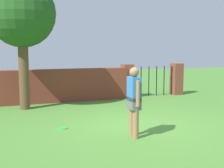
% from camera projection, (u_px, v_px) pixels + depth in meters
% --- Properties ---
extents(ground_plane, '(40.00, 40.00, 0.00)m').
position_uv_depth(ground_plane, '(138.00, 126.00, 7.74)').
color(ground_plane, '#4C8433').
extents(brick_wall, '(6.07, 0.50, 1.27)m').
position_uv_depth(brick_wall, '(52.00, 86.00, 11.22)').
color(brick_wall, brown).
rests_on(brick_wall, ground).
extents(tree, '(2.23, 2.23, 4.32)m').
position_uv_depth(tree, '(22.00, 15.00, 9.63)').
color(tree, brown).
rests_on(tree, ground).
extents(person, '(0.23, 0.54, 1.62)m').
position_uv_depth(person, '(134.00, 99.00, 6.69)').
color(person, '#9E704C').
rests_on(person, ground).
extents(fence_gate, '(2.87, 0.44, 1.40)m').
position_uv_depth(fence_gate, '(153.00, 80.00, 12.76)').
color(fence_gate, brown).
rests_on(fence_gate, ground).
extents(frisbee_green, '(0.27, 0.27, 0.02)m').
position_uv_depth(frisbee_green, '(63.00, 128.00, 7.53)').
color(frisbee_green, green).
rests_on(frisbee_green, ground).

